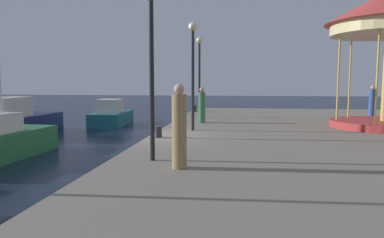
# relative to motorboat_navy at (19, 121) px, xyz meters

# --- Properties ---
(ground_plane) EXTENTS (120.00, 120.00, 0.00)m
(ground_plane) POSITION_rel_motorboat_navy_xyz_m (8.05, -4.03, -0.75)
(ground_plane) COLOR black
(quay_dock) EXTENTS (14.40, 28.32, 0.80)m
(quay_dock) POSITION_rel_motorboat_navy_xyz_m (15.25, -4.03, -0.35)
(quay_dock) COLOR gray
(quay_dock) RESTS_ON ground
(motorboat_navy) EXTENTS (1.96, 5.08, 2.03)m
(motorboat_navy) POSITION_rel_motorboat_navy_xyz_m (0.00, 0.00, 0.00)
(motorboat_navy) COLOR #19214C
(motorboat_navy) RESTS_ON ground
(motorboat_teal) EXTENTS (2.24, 4.17, 1.70)m
(motorboat_teal) POSITION_rel_motorboat_navy_xyz_m (3.10, 5.03, -0.13)
(motorboat_teal) COLOR #19606B
(motorboat_teal) RESTS_ON ground
(lamp_post_near_edge) EXTENTS (0.36, 0.36, 4.30)m
(lamp_post_near_edge) POSITION_rel_motorboat_navy_xyz_m (9.16, -8.28, 2.99)
(lamp_post_near_edge) COLOR black
(lamp_post_near_edge) RESTS_ON quay_dock
(lamp_post_mid_promenade) EXTENTS (0.36, 0.36, 4.37)m
(lamp_post_mid_promenade) POSITION_rel_motorboat_navy_xyz_m (9.45, -2.62, 3.02)
(lamp_post_mid_promenade) COLOR black
(lamp_post_mid_promenade) RESTS_ON quay_dock
(lamp_post_far_end) EXTENTS (0.36, 0.36, 4.48)m
(lamp_post_far_end) POSITION_rel_motorboat_navy_xyz_m (9.09, 3.05, 3.09)
(lamp_post_far_end) COLOR black
(lamp_post_far_end) RESTS_ON quay_dock
(bollard_center) EXTENTS (0.24, 0.24, 0.40)m
(bollard_center) POSITION_rel_motorboat_navy_xyz_m (8.41, 6.41, 0.25)
(bollard_center) COLOR #2D2D33
(bollard_center) RESTS_ON quay_dock
(bollard_north) EXTENTS (0.24, 0.24, 0.40)m
(bollard_north) POSITION_rel_motorboat_navy_xyz_m (8.65, 6.80, 0.25)
(bollard_north) COLOR #2D2D33
(bollard_north) RESTS_ON quay_dock
(bollard_south) EXTENTS (0.24, 0.24, 0.40)m
(bollard_south) POSITION_rel_motorboat_navy_xyz_m (8.47, -4.59, 0.25)
(bollard_south) COLOR #2D2D33
(bollard_south) RESTS_ON quay_dock
(person_near_carousel) EXTENTS (0.34, 0.34, 1.94)m
(person_near_carousel) POSITION_rel_motorboat_navy_xyz_m (9.98, -9.00, 0.96)
(person_near_carousel) COLOR #937A4C
(person_near_carousel) RESTS_ON quay_dock
(person_far_corner) EXTENTS (0.34, 0.34, 1.70)m
(person_far_corner) POSITION_rel_motorboat_navy_xyz_m (20.33, 6.46, 0.84)
(person_far_corner) COLOR #937A4C
(person_far_corner) RESTS_ON quay_dock
(person_mid_promenade) EXTENTS (0.34, 0.34, 1.73)m
(person_mid_promenade) POSITION_rel_motorboat_navy_xyz_m (9.53, 0.20, 0.86)
(person_mid_promenade) COLOR #387247
(person_mid_promenade) RESTS_ON quay_dock
(person_by_the_water) EXTENTS (0.34, 0.34, 1.82)m
(person_by_the_water) POSITION_rel_motorboat_navy_xyz_m (18.35, 2.92, 0.90)
(person_by_the_water) COLOR #2D4C8C
(person_by_the_water) RESTS_ON quay_dock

